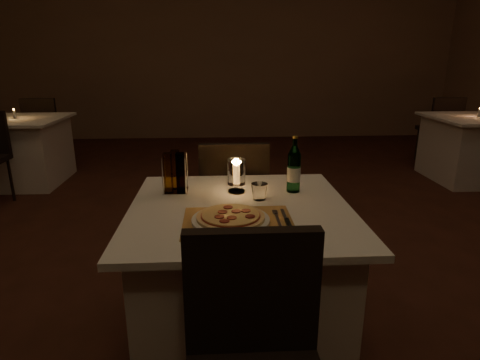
{
  "coord_description": "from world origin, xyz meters",
  "views": [
    {
      "loc": [
        -0.1,
        -2.16,
        1.39
      ],
      "look_at": [
        -0.0,
        -0.44,
        0.86
      ],
      "focal_mm": 30.0,
      "sensor_mm": 36.0,
      "label": 1
    }
  ],
  "objects": [
    {
      "name": "cruet_caddy",
      "position": [
        -0.31,
        -0.24,
        0.84
      ],
      "size": [
        0.12,
        0.12,
        0.21
      ],
      "color": "white",
      "rests_on": "main_table"
    },
    {
      "name": "neighbor_table_right",
      "position": [
        2.86,
        2.22,
        0.37
      ],
      "size": [
        1.0,
        1.0,
        0.74
      ],
      "color": "silver",
      "rests_on": "ground"
    },
    {
      "name": "pizza",
      "position": [
        -0.05,
        -0.64,
        0.77
      ],
      "size": [
        0.28,
        0.28,
        0.02
      ],
      "color": "#D8B77F",
      "rests_on": "plate"
    },
    {
      "name": "neighbor_chair_rb",
      "position": [
        2.86,
        2.93,
        0.55
      ],
      "size": [
        0.42,
        0.42,
        0.9
      ],
      "color": "black",
      "rests_on": "ground"
    },
    {
      "name": "neighbor_candle_right",
      "position": [
        2.86,
        2.22,
        0.79
      ],
      "size": [
        0.03,
        0.03,
        0.11
      ],
      "color": "white",
      "rests_on": "neighbor_table_right"
    },
    {
      "name": "plate",
      "position": [
        -0.05,
        -0.64,
        0.75
      ],
      "size": [
        0.32,
        0.32,
        0.01
      ],
      "primitive_type": "cylinder",
      "color": "white",
      "rests_on": "placemat"
    },
    {
      "name": "water_bottle",
      "position": [
        0.28,
        -0.26,
        0.85
      ],
      "size": [
        0.07,
        0.07,
        0.28
      ],
      "color": "#529861",
      "rests_on": "main_table"
    },
    {
      "name": "neighbor_chair_lb",
      "position": [
        -2.33,
        3.12,
        0.55
      ],
      "size": [
        0.42,
        0.42,
        0.9
      ],
      "color": "black",
      "rests_on": "ground"
    },
    {
      "name": "placemat",
      "position": [
        -0.02,
        -0.64,
        0.74
      ],
      "size": [
        0.45,
        0.34,
        0.0
      ],
      "primitive_type": "cube",
      "color": "#A37338",
      "rests_on": "main_table"
    },
    {
      "name": "fork",
      "position": [
        0.14,
        -0.61,
        0.75
      ],
      "size": [
        0.02,
        0.18,
        0.0
      ],
      "color": "silver",
      "rests_on": "placemat"
    },
    {
      "name": "chair_far",
      "position": [
        -0.0,
        0.25,
        0.55
      ],
      "size": [
        0.42,
        0.42,
        0.9
      ],
      "color": "black",
      "rests_on": "ground"
    },
    {
      "name": "main_table",
      "position": [
        -0.0,
        -0.46,
        0.37
      ],
      "size": [
        1.0,
        1.0,
        0.74
      ],
      "color": "silver",
      "rests_on": "ground"
    },
    {
      "name": "neighbor_candle_left",
      "position": [
        -2.33,
        2.41,
        0.79
      ],
      "size": [
        0.03,
        0.03,
        0.11
      ],
      "color": "white",
      "rests_on": "neighbor_table_left"
    },
    {
      "name": "tumbler",
      "position": [
        0.09,
        -0.37,
        0.78
      ],
      "size": [
        0.08,
        0.08,
        0.08
      ],
      "primitive_type": null,
      "color": "white",
      "rests_on": "main_table"
    },
    {
      "name": "floor",
      "position": [
        0.0,
        0.0,
        -0.01
      ],
      "size": [
        8.0,
        10.0,
        0.02
      ],
      "primitive_type": "cube",
      "color": "#401E14",
      "rests_on": "ground"
    },
    {
      "name": "wall_back",
      "position": [
        0.0,
        5.01,
        1.5
      ],
      "size": [
        8.0,
        0.02,
        3.0
      ],
      "primitive_type": "cube",
      "color": "#896950",
      "rests_on": "ground"
    },
    {
      "name": "hurricane_candle",
      "position": [
        -0.01,
        -0.26,
        0.84
      ],
      "size": [
        0.09,
        0.09,
        0.17
      ],
      "color": "white",
      "rests_on": "main_table"
    },
    {
      "name": "knife",
      "position": [
        0.18,
        -0.67,
        0.75
      ],
      "size": [
        0.02,
        0.22,
        0.01
      ],
      "color": "black",
      "rests_on": "placemat"
    },
    {
      "name": "chair_near",
      "position": [
        -0.0,
        -1.17,
        0.55
      ],
      "size": [
        0.42,
        0.42,
        0.9
      ],
      "color": "black",
      "rests_on": "ground"
    },
    {
      "name": "neighbor_table_left",
      "position": [
        -2.33,
        2.41,
        0.37
      ],
      "size": [
        1.0,
        1.0,
        0.74
      ],
      "color": "silver",
      "rests_on": "ground"
    }
  ]
}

